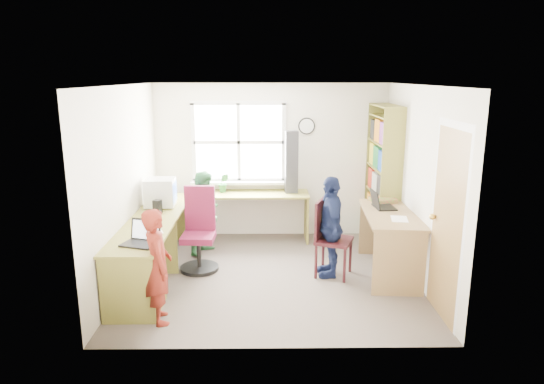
# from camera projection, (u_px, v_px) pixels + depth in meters

# --- Properties ---
(room) EXTENTS (3.64, 3.44, 2.44)m
(room) POSITION_uv_depth(u_px,v_px,m) (273.00, 182.00, 6.04)
(room) COLOR #4D443C
(room) RESTS_ON ground
(l_desk) EXTENTS (2.38, 2.95, 0.75)m
(l_desk) POSITION_uv_depth(u_px,v_px,m) (164.00, 251.00, 5.83)
(l_desk) COLOR olive
(l_desk) RESTS_ON ground
(right_desk) EXTENTS (0.76, 1.45, 0.81)m
(right_desk) POSITION_uv_depth(u_px,v_px,m) (390.00, 230.00, 6.19)
(right_desk) COLOR olive
(right_desk) RESTS_ON ground
(bookshelf) EXTENTS (0.30, 1.02, 2.10)m
(bookshelf) POSITION_uv_depth(u_px,v_px,m) (383.00, 180.00, 7.17)
(bookshelf) COLOR olive
(bookshelf) RESTS_ON ground
(swivel_chair) EXTENTS (0.53, 0.53, 1.09)m
(swivel_chair) POSITION_uv_depth(u_px,v_px,m) (199.00, 234.00, 6.39)
(swivel_chair) COLOR black
(swivel_chair) RESTS_ON ground
(wooden_chair) EXTENTS (0.55, 0.55, 0.98)m
(wooden_chair) POSITION_uv_depth(u_px,v_px,m) (328.00, 235.00, 6.16)
(wooden_chair) COLOR #391317
(wooden_chair) RESTS_ON ground
(crt_monitor) EXTENTS (0.41, 0.37, 0.39)m
(crt_monitor) POSITION_uv_depth(u_px,v_px,m) (160.00, 193.00, 6.63)
(crt_monitor) COLOR silver
(crt_monitor) RESTS_ON l_desk
(laptop_left) EXTENTS (0.43, 0.39, 0.25)m
(laptop_left) POSITION_uv_depth(u_px,v_px,m) (142.00, 238.00, 5.20)
(laptop_left) COLOR black
(laptop_left) RESTS_ON l_desk
(laptop_right) EXTENTS (0.31, 0.37, 0.24)m
(laptop_right) POSITION_uv_depth(u_px,v_px,m) (381.00, 204.00, 6.36)
(laptop_right) COLOR black
(laptop_right) RESTS_ON right_desk
(speaker_a) EXTENTS (0.12, 0.12, 0.18)m
(speaker_a) POSITION_uv_depth(u_px,v_px,m) (157.00, 207.00, 6.32)
(speaker_a) COLOR black
(speaker_a) RESTS_ON l_desk
(speaker_b) EXTENTS (0.11, 0.11, 0.19)m
(speaker_b) POSITION_uv_depth(u_px,v_px,m) (168.00, 198.00, 6.75)
(speaker_b) COLOR black
(speaker_b) RESTS_ON l_desk
(cd_tower) EXTENTS (0.21, 0.19, 0.95)m
(cd_tower) POSITION_uv_depth(u_px,v_px,m) (291.00, 162.00, 7.37)
(cd_tower) COLOR black
(cd_tower) RESTS_ON l_desk
(game_box) EXTENTS (0.37, 0.37, 0.06)m
(game_box) POSITION_uv_depth(u_px,v_px,m) (383.00, 200.00, 6.66)
(game_box) COLOR red
(game_box) RESTS_ON right_desk
(paper_a) EXTENTS (0.34, 0.39, 0.00)m
(paper_a) POSITION_uv_depth(u_px,v_px,m) (151.00, 230.00, 5.65)
(paper_a) COLOR white
(paper_a) RESTS_ON l_desk
(paper_b) EXTENTS (0.24, 0.30, 0.00)m
(paper_b) POSITION_uv_depth(u_px,v_px,m) (399.00, 219.00, 5.88)
(paper_b) COLOR white
(paper_b) RESTS_ON right_desk
(potted_plant) EXTENTS (0.16, 0.13, 0.30)m
(potted_plant) POSITION_uv_depth(u_px,v_px,m) (224.00, 183.00, 7.46)
(potted_plant) COLOR #2B6C33
(potted_plant) RESTS_ON l_desk
(person_red) EXTENTS (0.42, 0.52, 1.22)m
(person_red) POSITION_uv_depth(u_px,v_px,m) (158.00, 266.00, 4.96)
(person_red) COLOR maroon
(person_red) RESTS_ON ground
(person_green) EXTENTS (0.64, 0.71, 1.20)m
(person_green) POSITION_uv_depth(u_px,v_px,m) (206.00, 213.00, 6.92)
(person_green) COLOR #327D42
(person_green) RESTS_ON ground
(person_navy) EXTENTS (0.33, 0.77, 1.30)m
(person_navy) POSITION_uv_depth(u_px,v_px,m) (330.00, 227.00, 6.12)
(person_navy) COLOR #151F44
(person_navy) RESTS_ON ground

